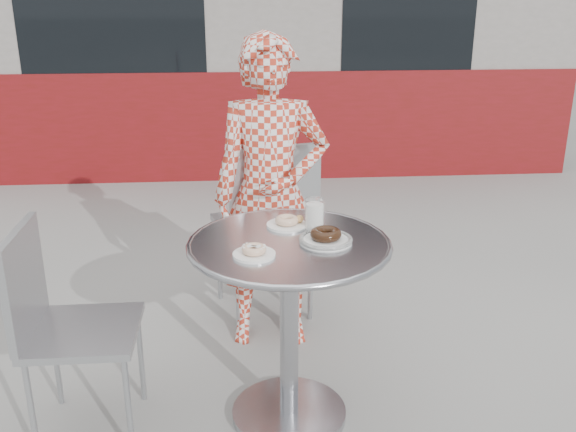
{
  "coord_description": "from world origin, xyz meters",
  "views": [
    {
      "loc": [
        -0.14,
        -2.22,
        1.72
      ],
      "look_at": [
        0.05,
        0.14,
        0.87
      ],
      "focal_mm": 40.0,
      "sensor_mm": 36.0,
      "label": 1
    }
  ],
  "objects": [
    {
      "name": "plate_checker",
      "position": [
        0.19,
        0.03,
        0.81
      ],
      "size": [
        0.21,
        0.21,
        0.05
      ],
      "rotation": [
        0.0,
        0.0,
        0.06
      ],
      "color": "white",
      "rests_on": "bistro_table"
    },
    {
      "name": "bistro_table",
      "position": [
        0.05,
        0.04,
        0.6
      ],
      "size": [
        0.79,
        0.79,
        0.8
      ],
      "rotation": [
        0.0,
        0.0,
        -0.01
      ],
      "color": "#B1B1B5",
      "rests_on": "ground"
    },
    {
      "name": "ground",
      "position": [
        0.0,
        0.0,
        0.0
      ],
      "size": [
        60.0,
        60.0,
        0.0
      ],
      "primitive_type": "plane",
      "color": "#989691",
      "rests_on": "ground"
    },
    {
      "name": "chair_left",
      "position": [
        -0.77,
        0.03,
        0.27
      ],
      "size": [
        0.42,
        0.42,
        0.88
      ],
      "rotation": [
        0.0,
        0.0,
        1.58
      ],
      "color": "#A8ABB0",
      "rests_on": "ground"
    },
    {
      "name": "milk_cup",
      "position": [
        0.16,
        0.18,
        0.85
      ],
      "size": [
        0.08,
        0.08,
        0.12
      ],
      "rotation": [
        0.0,
        0.0,
        -0.42
      ],
      "color": "white",
      "rests_on": "bistro_table"
    },
    {
      "name": "chair_far",
      "position": [
        -0.01,
        1.0,
        0.3
      ],
      "size": [
        0.58,
        0.58,
        0.99
      ],
      "rotation": [
        0.0,
        0.0,
        3.41
      ],
      "color": "#A8ABB0",
      "rests_on": "ground"
    },
    {
      "name": "seated_person",
      "position": [
        0.01,
        0.72,
        0.77
      ],
      "size": [
        0.57,
        0.38,
        1.53
      ],
      "primitive_type": "imported",
      "rotation": [
        0.0,
        0.0,
        -0.03
      ],
      "color": "#B42D1B",
      "rests_on": "ground"
    },
    {
      "name": "plate_near",
      "position": [
        -0.09,
        -0.08,
        0.81
      ],
      "size": [
        0.16,
        0.16,
        0.04
      ],
      "rotation": [
        0.0,
        0.0,
        -0.27
      ],
      "color": "white",
      "rests_on": "bistro_table"
    },
    {
      "name": "plate_far",
      "position": [
        0.05,
        0.21,
        0.81
      ],
      "size": [
        0.16,
        0.16,
        0.04
      ],
      "rotation": [
        0.0,
        0.0,
        -0.17
      ],
      "color": "white",
      "rests_on": "bistro_table"
    },
    {
      "name": "storefront",
      "position": [
        -0.0,
        5.56,
        1.49
      ],
      "size": [
        6.02,
        4.55,
        3.0
      ],
      "color": "gray",
      "rests_on": "ground"
    }
  ]
}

